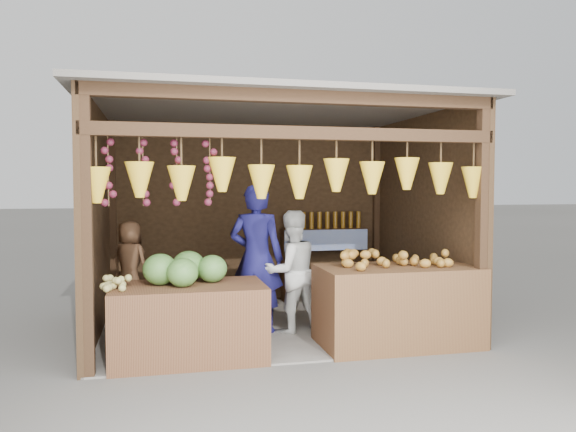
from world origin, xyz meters
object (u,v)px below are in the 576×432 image
at_px(counter_right, 397,306).
at_px(man_standing, 256,258).
at_px(vendor_seated, 130,263).
at_px(counter_left, 189,322).
at_px(woman_standing, 291,272).

bearing_deg(counter_right, man_standing, 148.27).
xyz_separation_m(counter_right, vendor_seated, (-2.81, 1.28, 0.37)).
relative_size(counter_left, vendor_seated, 1.49).
height_order(counter_right, woman_standing, woman_standing).
bearing_deg(vendor_seated, man_standing, -160.33).
relative_size(counter_right, man_standing, 0.97).
relative_size(counter_left, counter_right, 0.88).
bearing_deg(counter_left, woman_standing, 32.33).
relative_size(counter_left, man_standing, 0.86).
distance_m(counter_left, woman_standing, 1.48).
bearing_deg(woman_standing, counter_right, 127.92).
bearing_deg(counter_left, vendor_seated, 115.64).
bearing_deg(man_standing, counter_right, 171.23).
bearing_deg(man_standing, vendor_seated, 6.33).
distance_m(counter_left, man_standing, 1.28).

